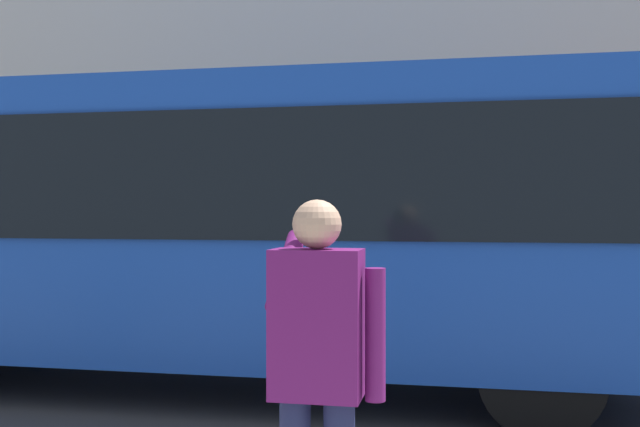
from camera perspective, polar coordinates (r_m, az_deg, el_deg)
name	(u,v)px	position (r m, az deg, el deg)	size (l,w,h in m)	color
ground_plane	(386,386)	(7.70, 5.18, -13.25)	(60.00, 60.00, 0.00)	#38383A
red_bus	(223,221)	(7.50, -7.63, -0.62)	(9.05, 2.54, 3.08)	#1947AD
pedestrian_photographer	(318,359)	(3.30, -0.15, -11.30)	(0.53, 0.52, 1.70)	#1E2347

